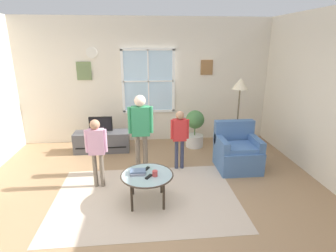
{
  "coord_description": "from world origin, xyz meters",
  "views": [
    {
      "loc": [
        -0.11,
        -3.61,
        2.31
      ],
      "look_at": [
        0.28,
        0.42,
        1.04
      ],
      "focal_mm": 28.8,
      "sensor_mm": 36.0,
      "label": 1
    }
  ],
  "objects_px": {
    "book_stack": "(138,172)",
    "cup": "(155,173)",
    "person_pink_shirt": "(97,146)",
    "armchair": "(237,152)",
    "coffee_table": "(147,176)",
    "floor_lamp": "(240,92)",
    "person_green_shirt": "(141,126)",
    "tv_stand": "(102,142)",
    "remote_near_books": "(146,169)",
    "television": "(101,124)",
    "potted_plant_by_window": "(195,128)",
    "remote_near_cup": "(149,177)",
    "person_red_shirt": "(180,133)"
  },
  "relations": [
    {
      "from": "person_green_shirt",
      "to": "person_pink_shirt",
      "type": "bearing_deg",
      "value": -149.38
    },
    {
      "from": "person_red_shirt",
      "to": "person_green_shirt",
      "type": "distance_m",
      "value": 0.74
    },
    {
      "from": "tv_stand",
      "to": "floor_lamp",
      "type": "relative_size",
      "value": 0.72
    },
    {
      "from": "book_stack",
      "to": "remote_near_cup",
      "type": "xyz_separation_m",
      "value": [
        0.15,
        -0.14,
        -0.01
      ]
    },
    {
      "from": "coffee_table",
      "to": "person_green_shirt",
      "type": "relative_size",
      "value": 0.54
    },
    {
      "from": "floor_lamp",
      "to": "potted_plant_by_window",
      "type": "bearing_deg",
      "value": 143.8
    },
    {
      "from": "person_red_shirt",
      "to": "person_green_shirt",
      "type": "bearing_deg",
      "value": -170.8
    },
    {
      "from": "book_stack",
      "to": "cup",
      "type": "relative_size",
      "value": 2.81
    },
    {
      "from": "book_stack",
      "to": "remote_near_books",
      "type": "xyz_separation_m",
      "value": [
        0.13,
        0.11,
        -0.01
      ]
    },
    {
      "from": "remote_near_books",
      "to": "person_pink_shirt",
      "type": "xyz_separation_m",
      "value": [
        -0.78,
        0.37,
        0.26
      ]
    },
    {
      "from": "cup",
      "to": "person_green_shirt",
      "type": "xyz_separation_m",
      "value": [
        -0.19,
        1.01,
        0.41
      ]
    },
    {
      "from": "coffee_table",
      "to": "remote_near_cup",
      "type": "distance_m",
      "value": 0.1
    },
    {
      "from": "person_pink_shirt",
      "to": "floor_lamp",
      "type": "bearing_deg",
      "value": 21.61
    },
    {
      "from": "book_stack",
      "to": "remote_near_books",
      "type": "height_order",
      "value": "book_stack"
    },
    {
      "from": "armchair",
      "to": "floor_lamp",
      "type": "relative_size",
      "value": 0.53
    },
    {
      "from": "book_stack",
      "to": "cup",
      "type": "bearing_deg",
      "value": -23.46
    },
    {
      "from": "floor_lamp",
      "to": "book_stack",
      "type": "bearing_deg",
      "value": -142.73
    },
    {
      "from": "tv_stand",
      "to": "coffee_table",
      "type": "xyz_separation_m",
      "value": [
        0.94,
        -2.09,
        0.21
      ]
    },
    {
      "from": "television",
      "to": "potted_plant_by_window",
      "type": "bearing_deg",
      "value": 2.26
    },
    {
      "from": "cup",
      "to": "person_pink_shirt",
      "type": "xyz_separation_m",
      "value": [
        -0.9,
        0.59,
        0.23
      ]
    },
    {
      "from": "armchair",
      "to": "person_red_shirt",
      "type": "bearing_deg",
      "value": 175.71
    },
    {
      "from": "armchair",
      "to": "remote_near_books",
      "type": "distance_m",
      "value": 1.91
    },
    {
      "from": "potted_plant_by_window",
      "to": "book_stack",
      "type": "bearing_deg",
      "value": -120.86
    },
    {
      "from": "book_stack",
      "to": "potted_plant_by_window",
      "type": "xyz_separation_m",
      "value": [
        1.27,
        2.12,
        -0.03
      ]
    },
    {
      "from": "book_stack",
      "to": "potted_plant_by_window",
      "type": "distance_m",
      "value": 2.47
    },
    {
      "from": "person_red_shirt",
      "to": "remote_near_books",
      "type": "bearing_deg",
      "value": -124.92
    },
    {
      "from": "coffee_table",
      "to": "book_stack",
      "type": "xyz_separation_m",
      "value": [
        -0.13,
        0.05,
        0.05
      ]
    },
    {
      "from": "coffee_table",
      "to": "floor_lamp",
      "type": "bearing_deg",
      "value": 40.04
    },
    {
      "from": "remote_near_cup",
      "to": "person_pink_shirt",
      "type": "distance_m",
      "value": 1.05
    },
    {
      "from": "remote_near_cup",
      "to": "person_red_shirt",
      "type": "relative_size",
      "value": 0.12
    },
    {
      "from": "remote_near_cup",
      "to": "person_pink_shirt",
      "type": "xyz_separation_m",
      "value": [
        -0.81,
        0.62,
        0.26
      ]
    },
    {
      "from": "tv_stand",
      "to": "television",
      "type": "height_order",
      "value": "television"
    },
    {
      "from": "television",
      "to": "coffee_table",
      "type": "xyz_separation_m",
      "value": [
        0.94,
        -2.09,
        -0.19
      ]
    },
    {
      "from": "coffee_table",
      "to": "remote_near_books",
      "type": "relative_size",
      "value": 5.58
    },
    {
      "from": "person_pink_shirt",
      "to": "book_stack",
      "type": "bearing_deg",
      "value": -36.61
    },
    {
      "from": "person_pink_shirt",
      "to": "floor_lamp",
      "type": "height_order",
      "value": "floor_lamp"
    },
    {
      "from": "television",
      "to": "remote_near_books",
      "type": "relative_size",
      "value": 3.52
    },
    {
      "from": "cup",
      "to": "potted_plant_by_window",
      "type": "distance_m",
      "value": 2.45
    },
    {
      "from": "remote_near_books",
      "to": "potted_plant_by_window",
      "type": "relative_size",
      "value": 0.17
    },
    {
      "from": "coffee_table",
      "to": "person_green_shirt",
      "type": "bearing_deg",
      "value": 94.69
    },
    {
      "from": "tv_stand",
      "to": "floor_lamp",
      "type": "distance_m",
      "value": 3.11
    },
    {
      "from": "remote_near_books",
      "to": "remote_near_cup",
      "type": "height_order",
      "value": "same"
    },
    {
      "from": "person_green_shirt",
      "to": "floor_lamp",
      "type": "height_order",
      "value": "floor_lamp"
    },
    {
      "from": "armchair",
      "to": "cup",
      "type": "distance_m",
      "value": 1.92
    },
    {
      "from": "person_pink_shirt",
      "to": "armchair",
      "type": "bearing_deg",
      "value": 10.22
    },
    {
      "from": "book_stack",
      "to": "floor_lamp",
      "type": "bearing_deg",
      "value": 37.27
    },
    {
      "from": "tv_stand",
      "to": "remote_near_books",
      "type": "xyz_separation_m",
      "value": [
        0.93,
        -1.93,
        0.25
      ]
    },
    {
      "from": "tv_stand",
      "to": "armchair",
      "type": "relative_size",
      "value": 1.35
    },
    {
      "from": "tv_stand",
      "to": "cup",
      "type": "relative_size",
      "value": 14.45
    },
    {
      "from": "person_green_shirt",
      "to": "potted_plant_by_window",
      "type": "height_order",
      "value": "person_green_shirt"
    }
  ]
}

